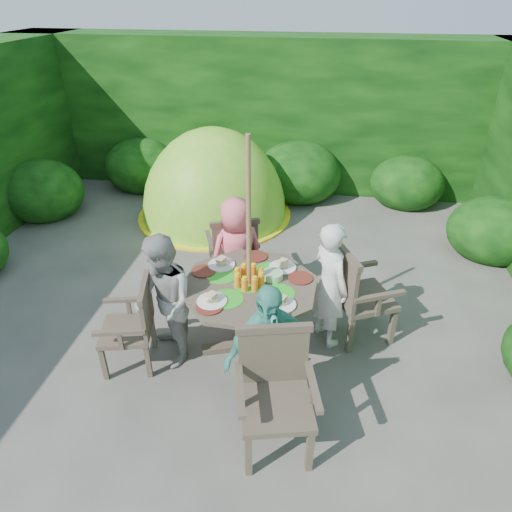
# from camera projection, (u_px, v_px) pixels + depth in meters

# --- Properties ---
(ground) EXTENTS (60.00, 60.00, 0.00)m
(ground) POSITION_uv_depth(u_px,v_px,m) (221.00, 308.00, 5.23)
(ground) COLOR #4E4B45
(ground) RESTS_ON ground
(hedge_enclosure) EXTENTS (9.00, 9.00, 2.50)m
(hedge_enclosure) POSITION_uv_depth(u_px,v_px,m) (241.00, 165.00, 5.72)
(hedge_enclosure) COLOR black
(hedge_enclosure) RESTS_ON ground
(patio_table) EXTENTS (1.72, 1.72, 0.93)m
(patio_table) POSITION_uv_depth(u_px,v_px,m) (250.00, 295.00, 4.35)
(patio_table) COLOR #3D3428
(patio_table) RESTS_ON ground
(parasol_pole) EXTENTS (0.06, 0.06, 2.20)m
(parasol_pole) POSITION_uv_depth(u_px,v_px,m) (249.00, 255.00, 4.12)
(parasol_pole) COLOR brown
(parasol_pole) RESTS_ON ground
(garden_chair_right) EXTENTS (0.74, 0.77, 1.01)m
(garden_chair_right) POSITION_uv_depth(u_px,v_px,m) (356.00, 293.00, 4.57)
(garden_chair_right) COLOR #3D3428
(garden_chair_right) RESTS_ON ground
(garden_chair_left) EXTENTS (0.58, 0.62, 0.88)m
(garden_chair_left) POSITION_uv_depth(u_px,v_px,m) (134.00, 324.00, 4.26)
(garden_chair_left) COLOR #3D3428
(garden_chair_left) RESTS_ON ground
(garden_chair_back) EXTENTS (0.71, 0.67, 0.94)m
(garden_chair_back) POSITION_uv_depth(u_px,v_px,m) (233.00, 251.00, 5.35)
(garden_chair_back) COLOR #3D3428
(garden_chair_back) RESTS_ON ground
(garden_chair_front) EXTENTS (0.70, 0.65, 0.99)m
(garden_chair_front) POSITION_uv_depth(u_px,v_px,m) (275.00, 390.00, 3.49)
(garden_chair_front) COLOR #3D3428
(garden_chair_front) RESTS_ON ground
(child_right) EXTENTS (0.55, 0.58, 1.34)m
(child_right) POSITION_uv_depth(u_px,v_px,m) (330.00, 285.00, 4.47)
(child_right) COLOR silver
(child_right) RESTS_ON ground
(child_left) EXTENTS (0.78, 0.83, 1.35)m
(child_left) POSITION_uv_depth(u_px,v_px,m) (164.00, 303.00, 4.21)
(child_left) COLOR #9C9D97
(child_left) RESTS_ON ground
(child_back) EXTENTS (0.76, 0.71, 1.30)m
(child_back) POSITION_uv_depth(u_px,v_px,m) (237.00, 253.00, 5.03)
(child_back) COLOR #FB6778
(child_back) RESTS_ON ground
(child_front) EXTENTS (0.79, 0.71, 1.29)m
(child_front) POSITION_uv_depth(u_px,v_px,m) (266.00, 353.00, 3.68)
(child_front) COLOR #4BB099
(child_front) RESTS_ON ground
(dome_tent) EXTENTS (2.86, 2.86, 2.78)m
(dome_tent) POSITION_uv_depth(u_px,v_px,m) (215.00, 215.00, 7.34)
(dome_tent) COLOR #6FCA26
(dome_tent) RESTS_ON ground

